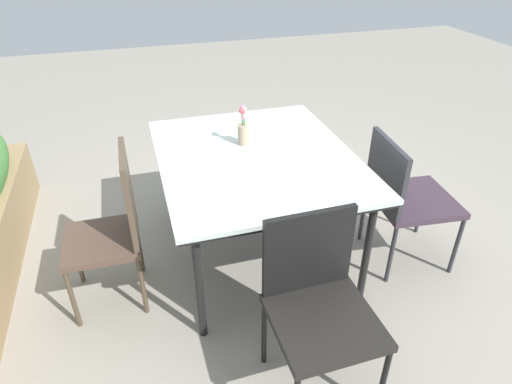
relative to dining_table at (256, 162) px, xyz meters
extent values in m
plane|color=gray|center=(0.08, -0.09, -0.72)|extent=(12.00, 12.00, 0.00)
cube|color=silver|center=(0.00, 0.00, 0.04)|extent=(1.42, 1.19, 0.03)
cube|color=black|center=(0.00, 0.00, 0.01)|extent=(1.40, 1.17, 0.02)
cylinder|color=black|center=(-0.61, -0.49, -0.35)|extent=(0.04, 0.04, 0.74)
cylinder|color=black|center=(0.61, -0.49, -0.35)|extent=(0.04, 0.04, 0.74)
cylinder|color=black|center=(-0.61, 0.49, -0.35)|extent=(0.04, 0.04, 0.74)
cylinder|color=black|center=(0.61, 0.49, -0.35)|extent=(0.04, 0.04, 0.74)
cube|color=brown|center=(-0.16, 0.98, -0.29)|extent=(0.43, 0.43, 0.04)
cube|color=#4C3D2D|center=(-0.16, 0.78, -0.01)|extent=(0.40, 0.04, 0.54)
cylinder|color=#4C3D2D|center=(-0.35, 1.17, -0.51)|extent=(0.03, 0.03, 0.42)
cylinder|color=#4C3D2D|center=(0.04, 1.17, -0.51)|extent=(0.03, 0.03, 0.42)
cylinder|color=#4C3D2D|center=(-0.35, 0.79, -0.51)|extent=(0.03, 0.03, 0.42)
cylinder|color=#4C3D2D|center=(0.03, 0.78, -0.51)|extent=(0.03, 0.03, 0.42)
cube|color=#3A2B38|center=(-0.32, -0.98, -0.26)|extent=(0.54, 0.54, 0.04)
cube|color=#2D2D33|center=(-0.30, -0.75, -0.04)|extent=(0.47, 0.07, 0.43)
cylinder|color=#2D2D33|center=(-0.12, -1.23, -0.50)|extent=(0.03, 0.03, 0.45)
cylinder|color=#2D2D33|center=(-0.57, -1.18, -0.50)|extent=(0.03, 0.03, 0.45)
cylinder|color=#2D2D33|center=(-0.07, -0.78, -0.50)|extent=(0.03, 0.03, 0.45)
cylinder|color=#2D2D33|center=(-0.52, -0.73, -0.50)|extent=(0.03, 0.03, 0.45)
cube|color=black|center=(-1.10, 0.00, -0.26)|extent=(0.48, 0.48, 0.04)
cube|color=black|center=(-0.88, 0.00, -0.02)|extent=(0.04, 0.45, 0.45)
cylinder|color=black|center=(-1.31, -0.22, -0.50)|extent=(0.03, 0.03, 0.45)
cylinder|color=black|center=(-0.88, -0.21, -0.50)|extent=(0.03, 0.03, 0.45)
cylinder|color=black|center=(-0.89, 0.22, -0.50)|extent=(0.03, 0.03, 0.45)
cylinder|color=tan|center=(0.17, 0.03, 0.12)|extent=(0.08, 0.08, 0.13)
cylinder|color=#2D662D|center=(0.16, 0.04, 0.21)|extent=(0.01, 0.01, 0.14)
sphere|color=#DB4C56|center=(0.16, 0.04, 0.28)|extent=(0.04, 0.04, 0.04)
cylinder|color=#2D662D|center=(0.17, 0.03, 0.22)|extent=(0.01, 0.01, 0.15)
sphere|color=white|center=(0.17, 0.03, 0.29)|extent=(0.03, 0.03, 0.03)
cylinder|color=#2D662D|center=(0.15, 0.03, 0.19)|extent=(0.01, 0.01, 0.10)
sphere|color=pink|center=(0.15, 0.03, 0.25)|extent=(0.03, 0.03, 0.03)
cylinder|color=#2D662D|center=(0.18, 0.03, 0.22)|extent=(0.01, 0.01, 0.15)
sphere|color=pink|center=(0.18, 0.03, 0.29)|extent=(0.04, 0.04, 0.04)
camera|label=1|loc=(-2.35, 0.69, 1.31)|focal=31.14mm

